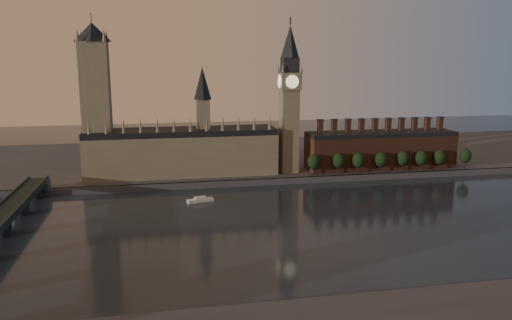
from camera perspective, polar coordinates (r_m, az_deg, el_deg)
The scene contains 15 objects.
ground at distance 255.29m, azimuth 7.89°, elevation -7.54°, with size 900.00×900.00×0.00m, color black.
north_bank at distance 421.66m, azimuth 0.05°, elevation 0.34°, with size 900.00×182.00×4.00m.
palace_of_westminster at distance 348.66m, azimuth -8.35°, elevation 1.19°, with size 130.00×30.30×74.00m.
victoria_tower at distance 346.20m, azimuth -17.83°, elevation 6.96°, with size 24.00×24.00×108.00m.
big_ben at distance 350.88m, azimuth 3.84°, elevation 7.14°, with size 15.00×15.00×107.00m.
chimney_block at distance 379.63m, azimuth 14.03°, elevation 1.21°, with size 110.00×25.00×37.00m.
embankment_tree_0 at distance 345.82m, azimuth 6.62°, elevation -0.22°, with size 8.60×8.60×14.88m.
embankment_tree_1 at distance 352.52m, azimuth 9.43°, elevation -0.08°, with size 8.60×8.60×14.88m.
embankment_tree_2 at distance 356.11m, azimuth 11.62°, elevation -0.05°, with size 8.60×8.60×14.88m.
embankment_tree_3 at distance 363.16m, azimuth 14.09°, elevation 0.06°, with size 8.60×8.60×14.88m.
embankment_tree_4 at distance 371.65m, azimuth 16.44°, elevation 0.19°, with size 8.60×8.60×14.88m.
embankment_tree_5 at distance 376.87m, azimuth 18.34°, elevation 0.23°, with size 8.60×8.60×14.88m.
embankment_tree_6 at distance 384.44m, azimuth 20.23°, elevation 0.31°, with size 8.60×8.60×14.88m.
embankment_tree_7 at distance 396.39m, azimuth 22.80°, elevation 0.43°, with size 8.60×8.60×14.88m.
river_boat at distance 297.39m, azimuth -6.38°, elevation -4.55°, with size 16.06×7.67×3.09m.
Camera 1 is at (-80.25, -228.17, 81.67)m, focal length 35.00 mm.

